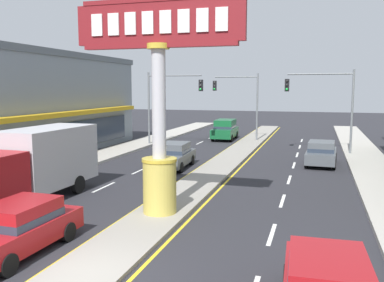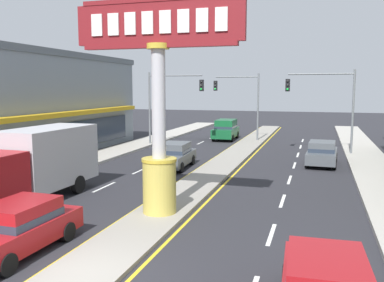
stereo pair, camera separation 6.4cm
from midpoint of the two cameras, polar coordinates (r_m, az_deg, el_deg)
name	(u,v)px [view 2 (the right image)]	position (r m, az deg, el deg)	size (l,w,h in m)	color
ground_plane	(80,279)	(11.70, -14.84, -17.74)	(160.00, 160.00, 0.00)	#28282D
median_strip	(227,161)	(27.98, 4.91, -2.70)	(2.10, 52.00, 0.14)	gray
sidewalk_left	(92,159)	(29.36, -13.36, -2.36)	(2.66, 60.00, 0.18)	#ADA89E
sidewalk_right	(377,174)	(25.62, 24.01, -4.19)	(2.66, 60.00, 0.18)	#ADA89E
lane_markings	(223,165)	(26.69, 4.30, -3.33)	(8.84, 52.00, 0.01)	silver
district_sign	(159,109)	(15.69, -4.45, 4.34)	(6.47, 1.34, 8.00)	gold
storefront_left	(22,104)	(33.59, -22.16, 4.75)	(9.62, 20.71, 7.47)	gray
traffic_light_left_side	(169,96)	(35.01, -3.12, 6.18)	(4.86, 0.46, 6.20)	slate
traffic_light_right_side	(328,97)	(32.05, 18.06, 5.74)	(4.86, 0.46, 6.20)	slate
traffic_light_median_far	(242,96)	(38.87, 6.85, 6.17)	(4.20, 0.46, 6.20)	slate
sedan_near_right_lane	(322,153)	(27.88, 17.35, -1.55)	(2.00, 4.38, 1.53)	#4C5156
suv_near_left_lane	(226,129)	(39.86, 4.68, 1.60)	(2.06, 4.65, 1.90)	#14562D
sedan_mid_left_lane	(174,155)	(25.76, -2.35, -1.93)	(1.99, 4.38, 1.53)	#4C5156
box_truck_far_left_oncoming	(36,162)	(19.39, -20.40, -2.70)	(2.36, 6.95, 3.12)	maroon
sedan_kerb_right	(18,227)	(13.68, -22.50, -10.79)	(1.91, 4.34, 1.53)	maroon
pedestrian_near_kerb	(7,164)	(23.11, -23.79, -2.86)	(0.44, 0.43, 1.60)	#2D4C8C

